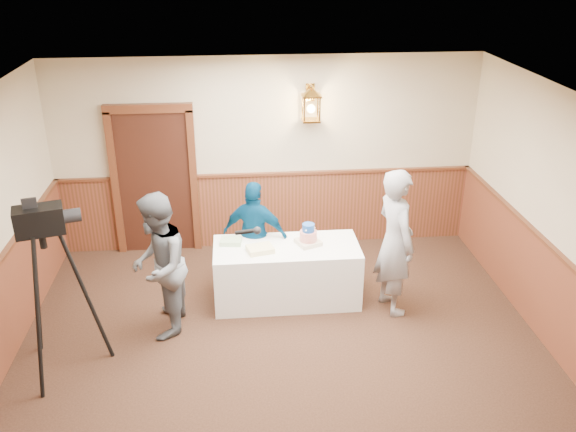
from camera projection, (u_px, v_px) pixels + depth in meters
name	position (u px, v px, depth m)	size (l,w,h in m)	color
ground	(290.00, 400.00, 6.08)	(7.00, 7.00, 0.00)	black
room_shell	(280.00, 244.00, 5.86)	(6.02, 7.02, 2.81)	#BDAB8E
display_table	(287.00, 273.00, 7.66)	(1.80, 0.80, 0.75)	white
tiered_cake	(308.00, 236.00, 7.52)	(0.35, 0.35, 0.27)	beige
sheet_cake_yellow	(260.00, 249.00, 7.37)	(0.31, 0.24, 0.06)	#E9D98B
sheet_cake_green	(231.00, 241.00, 7.57)	(0.26, 0.21, 0.06)	#A0C48A
interviewer	(158.00, 266.00, 6.83)	(1.50, 0.87, 1.72)	#575B61
baker	(395.00, 242.00, 7.25)	(0.67, 0.44, 1.83)	gray
assistant_p	(255.00, 236.00, 7.82)	(0.86, 0.36, 1.46)	navy
tv_camera_rig	(54.00, 300.00, 6.23)	(0.73, 0.69, 1.87)	black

